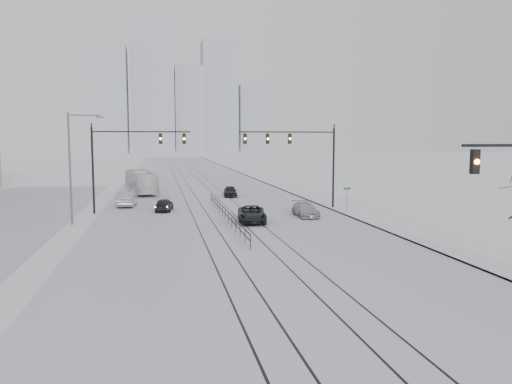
{
  "coord_description": "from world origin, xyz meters",
  "views": [
    {
      "loc": [
        -5.49,
        -12.01,
        6.81
      ],
      "look_at": [
        1.14,
        22.03,
        3.2
      ],
      "focal_mm": 35.0,
      "sensor_mm": 36.0,
      "label": 1
    }
  ],
  "objects_px": {
    "sedan_sb_inner": "(164,205)",
    "sedan_nb_right": "(305,210)",
    "sedan_nb_far": "(230,191)",
    "box_truck": "(141,182)",
    "sedan_sb_outer": "(127,199)",
    "sedan_nb_front": "(252,214)"
  },
  "relations": [
    {
      "from": "sedan_nb_front",
      "to": "box_truck",
      "type": "height_order",
      "value": "box_truck"
    },
    {
      "from": "sedan_sb_outer",
      "to": "sedan_nb_far",
      "type": "bearing_deg",
      "value": -146.11
    },
    {
      "from": "sedan_sb_inner",
      "to": "box_truck",
      "type": "bearing_deg",
      "value": -72.45
    },
    {
      "from": "sedan_sb_outer",
      "to": "box_truck",
      "type": "bearing_deg",
      "value": -90.8
    },
    {
      "from": "sedan_sb_outer",
      "to": "sedan_nb_front",
      "type": "xyz_separation_m",
      "value": [
        10.79,
        -12.4,
        -0.1
      ]
    },
    {
      "from": "sedan_sb_inner",
      "to": "box_truck",
      "type": "distance_m",
      "value": 16.89
    },
    {
      "from": "sedan_sb_outer",
      "to": "sedan_nb_right",
      "type": "bearing_deg",
      "value": 151.49
    },
    {
      "from": "sedan_nb_front",
      "to": "box_truck",
      "type": "relative_size",
      "value": 0.46
    },
    {
      "from": "sedan_sb_inner",
      "to": "sedan_nb_right",
      "type": "xyz_separation_m",
      "value": [
        12.36,
        -5.87,
        -0.0
      ]
    },
    {
      "from": "sedan_sb_outer",
      "to": "sedan_nb_far",
      "type": "xyz_separation_m",
      "value": [
        11.71,
        6.75,
        -0.13
      ]
    },
    {
      "from": "sedan_nb_front",
      "to": "sedan_nb_right",
      "type": "height_order",
      "value": "sedan_nb_front"
    },
    {
      "from": "sedan_nb_far",
      "to": "box_truck",
      "type": "distance_m",
      "value": 12.08
    },
    {
      "from": "sedan_nb_right",
      "to": "box_truck",
      "type": "xyz_separation_m",
      "value": [
        -15.06,
        22.52,
        0.86
      ]
    },
    {
      "from": "sedan_nb_right",
      "to": "sedan_nb_far",
      "type": "distance_m",
      "value": 17.52
    },
    {
      "from": "sedan_nb_far",
      "to": "box_truck",
      "type": "height_order",
      "value": "box_truck"
    },
    {
      "from": "sedan_sb_outer",
      "to": "sedan_sb_inner",
      "type": "bearing_deg",
      "value": 134.45
    },
    {
      "from": "sedan_sb_outer",
      "to": "box_truck",
      "type": "height_order",
      "value": "box_truck"
    },
    {
      "from": "sedan_sb_inner",
      "to": "sedan_nb_right",
      "type": "distance_m",
      "value": 13.69
    },
    {
      "from": "sedan_nb_front",
      "to": "box_truck",
      "type": "bearing_deg",
      "value": 119.53
    },
    {
      "from": "sedan_sb_inner",
      "to": "sedan_nb_right",
      "type": "bearing_deg",
      "value": 162.94
    },
    {
      "from": "sedan_sb_inner",
      "to": "sedan_nb_front",
      "type": "relative_size",
      "value": 0.75
    },
    {
      "from": "box_truck",
      "to": "sedan_sb_inner",
      "type": "bearing_deg",
      "value": 87.77
    }
  ]
}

